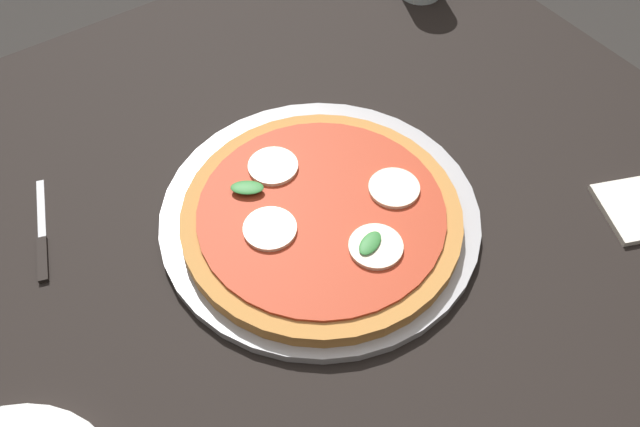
{
  "coord_description": "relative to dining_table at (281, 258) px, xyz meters",
  "views": [
    {
      "loc": [
        0.25,
        0.46,
        1.41
      ],
      "look_at": [
        -0.03,
        0.05,
        0.78
      ],
      "focal_mm": 38.15,
      "sensor_mm": 36.0,
      "label": 1
    }
  ],
  "objects": [
    {
      "name": "dining_table",
      "position": [
        0.0,
        0.0,
        0.0
      ],
      "size": [
        1.12,
        0.92,
        0.77
      ],
      "color": "black",
      "rests_on": "ground_plane"
    },
    {
      "name": "serving_tray",
      "position": [
        -0.03,
        0.05,
        0.13
      ],
      "size": [
        0.38,
        0.38,
        0.01
      ],
      "primitive_type": "cylinder",
      "color": "#B2B2B7",
      "rests_on": "dining_table"
    },
    {
      "name": "pizza",
      "position": [
        -0.02,
        0.06,
        0.14
      ],
      "size": [
        0.32,
        0.32,
        0.03
      ],
      "color": "#C6843F",
      "rests_on": "serving_tray"
    },
    {
      "name": "knife",
      "position": [
        0.25,
        -0.1,
        0.12
      ],
      "size": [
        0.06,
        0.15,
        0.01
      ],
      "color": "black",
      "rests_on": "dining_table"
    }
  ]
}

